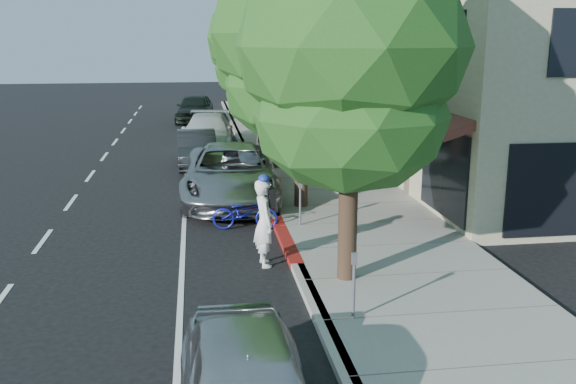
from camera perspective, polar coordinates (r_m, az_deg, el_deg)
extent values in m
plane|color=black|center=(15.59, 0.27, -5.63)|extent=(120.00, 120.00, 0.00)
cube|color=gray|center=(23.54, 2.93, 1.23)|extent=(4.60, 56.00, 0.15)
cube|color=#9E998E|center=(23.22, -2.65, 1.05)|extent=(0.30, 56.00, 0.15)
cube|color=maroon|center=(16.50, -0.25, -4.25)|extent=(0.32, 4.00, 0.15)
cube|color=beige|center=(34.65, 11.87, 10.70)|extent=(10.00, 36.00, 7.00)
cylinder|color=black|center=(13.46, 5.33, -2.59)|extent=(0.40, 0.40, 2.81)
ellipsoid|color=#1A4915|center=(13.01, 5.55, 6.77)|extent=(3.99, 3.99, 3.19)
ellipsoid|color=#1A4915|center=(12.92, 5.69, 12.79)|extent=(4.69, 4.69, 3.76)
cylinder|color=black|center=(19.16, 1.17, 2.62)|extent=(0.40, 0.40, 2.95)
ellipsoid|color=#1A4915|center=(18.85, 1.21, 9.56)|extent=(4.59, 4.59, 3.67)
ellipsoid|color=#1A4915|center=(18.80, 1.23, 13.93)|extent=(5.40, 5.40, 4.32)
cylinder|color=black|center=(25.06, -1.07, 4.52)|extent=(0.40, 0.40, 2.31)
ellipsoid|color=#1A4915|center=(24.83, -1.09, 8.66)|extent=(3.94, 3.94, 3.15)
ellipsoid|color=#1A4915|center=(24.76, -1.10, 11.25)|extent=(4.64, 4.64, 3.71)
ellipsoid|color=#1A4915|center=(24.74, -1.11, 13.99)|extent=(3.48, 3.48, 2.78)
cylinder|color=black|center=(30.93, -2.47, 6.79)|extent=(0.40, 0.40, 2.86)
ellipsoid|color=#1A4915|center=(30.74, -2.51, 10.96)|extent=(4.31, 4.31, 3.45)
ellipsoid|color=#1A4915|center=(30.70, -2.54, 13.55)|extent=(5.07, 5.07, 4.05)
ellipsoid|color=#1A4915|center=(30.73, -2.57, 16.30)|extent=(3.80, 3.80, 3.04)
cylinder|color=black|center=(36.87, -3.42, 7.86)|extent=(0.40, 0.40, 2.80)
ellipsoid|color=#1A4915|center=(36.71, -3.47, 11.27)|extent=(3.82, 3.82, 3.06)
ellipsoid|color=#1A4915|center=(36.67, -3.51, 13.40)|extent=(4.49, 4.49, 3.59)
ellipsoid|color=#1A4915|center=(36.69, -3.54, 15.64)|extent=(3.37, 3.37, 2.70)
cylinder|color=black|center=(42.84, -4.11, 8.39)|extent=(0.40, 0.40, 2.39)
ellipsoid|color=#1A4915|center=(42.71, -4.16, 10.90)|extent=(3.59, 3.59, 2.87)
ellipsoid|color=#1A4915|center=(42.67, -4.18, 12.45)|extent=(4.22, 4.22, 3.38)
ellipsoid|color=#1A4915|center=(42.66, -4.21, 14.10)|extent=(3.17, 3.17, 2.53)
imported|color=white|center=(14.65, -2.11, -2.76)|extent=(0.56, 0.79, 2.03)
imported|color=#161B99|center=(17.52, -3.85, -1.85)|extent=(1.86, 0.86, 0.94)
imported|color=#99999E|center=(20.53, -5.10, 1.64)|extent=(3.33, 6.55, 1.77)
imported|color=#222528|center=(26.18, -8.12, 3.82)|extent=(1.65, 4.40, 1.44)
imported|color=silver|center=(29.87, -7.17, 5.25)|extent=(2.71, 5.75, 1.62)
imported|color=black|center=(39.98, -8.28, 7.41)|extent=(2.62, 5.20, 1.70)
imported|color=black|center=(21.94, 8.29, 2.77)|extent=(1.10, 1.10, 1.80)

